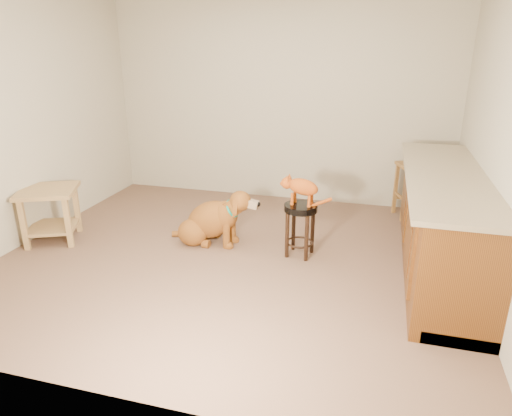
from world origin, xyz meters
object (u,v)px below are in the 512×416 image
(wood_stool, at_px, (412,190))
(side_table, at_px, (50,207))
(golden_retriever, at_px, (211,221))
(tabby_kitten, at_px, (300,187))
(padded_stool, at_px, (300,220))

(wood_stool, distance_m, side_table, 4.15)
(wood_stool, distance_m, golden_retriever, 2.49)
(side_table, xyz_separation_m, tabby_kitten, (2.62, 0.35, 0.33))
(wood_stool, bearing_deg, golden_retriever, -146.38)
(wood_stool, relative_size, tabby_kitten, 1.28)
(side_table, bearing_deg, padded_stool, 7.49)
(padded_stool, bearing_deg, golden_retriever, 176.87)
(padded_stool, distance_m, wood_stool, 1.81)
(side_table, bearing_deg, wood_stool, 25.36)
(padded_stool, distance_m, golden_retriever, 0.97)
(golden_retriever, bearing_deg, tabby_kitten, -0.08)
(side_table, bearing_deg, golden_retriever, 13.40)
(padded_stool, height_order, wood_stool, wood_stool)
(side_table, height_order, tabby_kitten, tabby_kitten)
(padded_stool, height_order, side_table, side_table)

